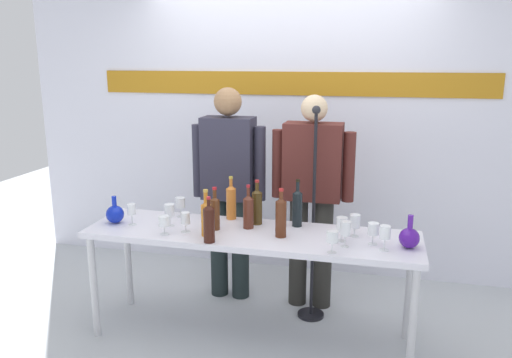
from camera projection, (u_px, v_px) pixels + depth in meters
name	position (u px, v px, depth m)	size (l,w,h in m)	color
ground_plane	(251.00, 336.00, 3.56)	(10.00, 10.00, 0.00)	#B3B9BD
back_wall	(288.00, 105.00, 4.46)	(4.93, 0.11, 3.00)	white
display_table	(251.00, 241.00, 3.40)	(2.23, 0.59, 0.78)	silver
decanter_blue_left	(115.00, 214.00, 3.55)	(0.13, 0.13, 0.19)	#1127B7
decanter_blue_right	(409.00, 237.00, 3.09)	(0.13, 0.13, 0.21)	#4B1894
presenter_left	(229.00, 181.00, 3.97)	(0.59, 0.22, 1.70)	black
presenter_right	(312.00, 189.00, 3.82)	(0.62, 0.22, 1.65)	#282723
wine_bottle_0	(215.00, 212.00, 3.41)	(0.06, 0.06, 0.30)	#512B14
wine_bottle_1	(209.00, 222.00, 3.17)	(0.07, 0.07, 0.30)	black
wine_bottle_2	(248.00, 210.00, 3.43)	(0.07, 0.07, 0.30)	#56271A
wine_bottle_3	(297.00, 207.00, 3.47)	(0.07, 0.07, 0.33)	black
wine_bottle_4	(206.00, 217.00, 3.28)	(0.07, 0.07, 0.31)	#C8701C
wine_bottle_5	(281.00, 216.00, 3.26)	(0.07, 0.07, 0.32)	#502513
wine_bottle_6	(231.00, 201.00, 3.63)	(0.07, 0.07, 0.31)	orange
wine_bottle_7	(258.00, 205.00, 3.52)	(0.07, 0.07, 0.32)	#443113
wine_glass_left_0	(180.00, 203.00, 3.68)	(0.07, 0.07, 0.15)	white
wine_glass_left_1	(185.00, 219.00, 3.36)	(0.06, 0.06, 0.14)	white
wine_glass_left_2	(170.00, 210.00, 3.48)	(0.07, 0.07, 0.16)	white
wine_glass_left_3	(132.00, 210.00, 3.50)	(0.06, 0.06, 0.15)	white
wine_glass_left_4	(164.00, 221.00, 3.32)	(0.07, 0.07, 0.13)	white
wine_glass_right_0	(355.00, 222.00, 3.28)	(0.07, 0.07, 0.15)	white
wine_glass_right_1	(385.00, 233.00, 3.03)	(0.06, 0.06, 0.16)	white
wine_glass_right_2	(332.00, 237.00, 3.00)	(0.07, 0.07, 0.14)	white
wine_glass_right_3	(342.00, 225.00, 3.19)	(0.07, 0.07, 0.16)	white
wine_glass_right_4	(345.00, 229.00, 3.09)	(0.06, 0.06, 0.16)	white
wine_glass_right_5	(373.00, 229.00, 3.14)	(0.07, 0.07, 0.14)	white
microphone_stand	(312.00, 249.00, 3.72)	(0.20, 0.20, 1.59)	black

